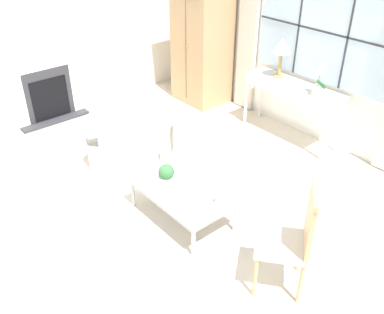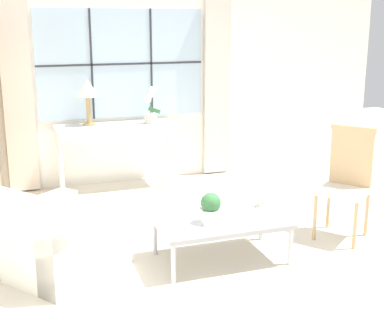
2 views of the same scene
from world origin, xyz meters
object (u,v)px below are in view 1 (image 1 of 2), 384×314
armchair_upholstered (131,142)px  side_chair_wooden (295,235)px  fireplace (44,78)px  console_table (293,90)px  table_lamp (282,47)px  pillar_candle (219,200)px  coffee_table (182,191)px  potted_plant_small (166,175)px  potted_orchid (319,82)px  armoire (202,39)px

armchair_upholstered → side_chair_wooden: 2.74m
fireplace → console_table: bearing=40.8°
table_lamp → pillar_candle: table_lamp is taller
table_lamp → coffee_table: table_lamp is taller
table_lamp → side_chair_wooden: 3.15m
coffee_table → potted_plant_small: 0.24m
console_table → potted_orchid: (0.41, -0.06, 0.27)m
pillar_candle → side_chair_wooden: bearing=1.2°
fireplace → armoire: (0.98, 2.28, 0.37)m
fireplace → pillar_candle: bearing=2.8°
armoire → table_lamp: 1.48m
armoire → console_table: 1.82m
armoire → potted_plant_small: (2.09, -2.32, -0.52)m
fireplace → armchair_upholstered: 1.91m
potted_plant_small → fireplace: bearing=179.3°
coffee_table → potted_plant_small: size_ratio=4.40×
side_chair_wooden → coffee_table: 1.37m
fireplace → side_chair_wooden: (4.55, 0.20, -0.08)m
table_lamp → armchair_upholstered: 2.43m
console_table → coffee_table: bearing=-79.3°
armoire → potted_orchid: (2.20, 0.05, -0.06)m
side_chair_wooden → pillar_candle: 0.92m
armoire → side_chair_wooden: bearing=-30.3°
console_table → armchair_upholstered: size_ratio=1.22×
armoire → potted_plant_small: 3.17m
armoire → pillar_candle: (2.67, -2.10, -0.60)m
console_table → armchair_upholstered: bearing=-113.9°
potted_plant_small → pillar_candle: potted_plant_small is taller
potted_orchid → side_chair_wooden: potted_orchid is taller
potted_orchid → table_lamp: bearing=171.1°
table_lamp → armchair_upholstered: size_ratio=0.46×
table_lamp → potted_plant_small: 2.66m
table_lamp → pillar_candle: 2.69m
armoire → potted_orchid: armoire is taller
potted_orchid → console_table: bearing=172.0°
pillar_candle → potted_orchid: bearing=102.3°
table_lamp → coffee_table: 2.66m
armchair_upholstered → fireplace: bearing=-170.8°
table_lamp → side_chair_wooden: bearing=-46.9°
console_table → table_lamp: 0.61m
side_chair_wooden → armchair_upholstered: bearing=177.8°
coffee_table → armoire: bearing=135.0°
armchair_upholstered → side_chair_wooden: bearing=-2.2°
potted_orchid → potted_plant_small: bearing=-92.6°
side_chair_wooden → potted_plant_small: size_ratio=4.09×
coffee_table → pillar_candle: 0.47m
coffee_table → armchair_upholstered: bearing=169.9°
side_chair_wooden → pillar_candle: side_chair_wooden is taller
side_chair_wooden → coffee_table: (-1.34, -0.14, -0.24)m
armchair_upholstered → coffee_table: bearing=-10.1°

